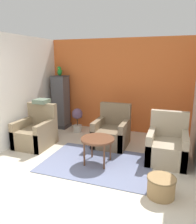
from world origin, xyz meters
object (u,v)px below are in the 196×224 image
Objects in this scene: coffee_table at (98,141)px; parrot at (60,71)px; wicker_basket at (161,186)px; armchair_left at (36,133)px; armchair_right at (167,147)px; potted_plant at (77,118)px; birdcage at (61,102)px; armchair_middle at (112,133)px.

parrot is at bearing 134.45° from coffee_table.
coffee_table is 1.48m from wicker_basket.
armchair_left and armchair_right have the same top height.
birdcage is at bearing 159.95° from potted_plant.
parrot reaches higher than wicker_basket.
coffee_table is at bearing -12.76° from armchair_left.
coffee_table is 1.52× the size of wicker_basket.
armchair_middle is 2.14m from wicker_basket.
armchair_right is 1.44× the size of potted_plant.
wicker_basket is at bearing -39.59° from parrot.
armchair_middle is at bearing 126.64° from wicker_basket.
armchair_left is 1.00× the size of armchair_right.
wicker_basket is at bearing -19.92° from armchair_left.
birdcage reaches higher than coffee_table.
armchair_middle reaches higher than potted_plant.
birdcage is at bearing 95.34° from armchair_left.
armchair_right is (1.29, 0.59, -0.17)m from coffee_table.
armchair_left is 1.00× the size of armchair_middle.
armchair_middle is 2.46m from parrot.
birdcage is (-3.14, 1.30, 0.47)m from armchair_right.
armchair_right is at bearing -22.52° from parrot.
birdcage is 0.77m from potted_plant.
parrot is 0.63× the size of wicker_basket.
armchair_middle is 3.62× the size of parrot.
parrot is (-0.00, 0.00, 0.91)m from birdcage.
birdcage is at bearing -90.00° from parrot.
coffee_table is 0.67× the size of armchair_middle.
birdcage is at bearing 157.51° from armchair_right.
armchair_left is 3.17m from wicker_basket.
armchair_left is at bearing -176.19° from armchair_right.
potted_plant is at bearing 136.61° from wicker_basket.
armchair_left and armchair_middle have the same top height.
armchair_left is 0.63× the size of birdcage.
parrot is at bearing 95.34° from armchair_left.
birdcage is (-0.14, 1.50, 0.47)m from armchair_left.
parrot is at bearing 90.00° from birdcage.
armchair_left is 1.44× the size of potted_plant.
birdcage is 2.29× the size of potted_plant.
birdcage is at bearing 140.43° from wicker_basket.
potted_plant is (-1.21, 1.65, -0.06)m from coffee_table.
armchair_middle is (-0.01, 1.02, -0.17)m from coffee_table.
parrot is (-3.14, 1.30, 1.38)m from armchair_right.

